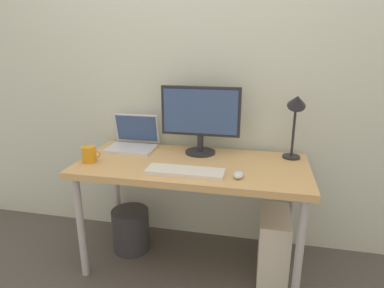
# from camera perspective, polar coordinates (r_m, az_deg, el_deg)

# --- Properties ---
(ground_plane) EXTENTS (6.00, 6.00, 0.00)m
(ground_plane) POSITION_cam_1_polar(r_m,az_deg,el_deg) (2.36, -0.00, -19.81)
(ground_plane) COLOR #4C4742
(back_wall) EXTENTS (4.40, 0.04, 2.60)m
(back_wall) POSITION_cam_1_polar(r_m,az_deg,el_deg) (2.27, 2.10, 14.07)
(back_wall) COLOR silver
(back_wall) RESTS_ON ground_plane
(desk) EXTENTS (1.41, 0.64, 0.72)m
(desk) POSITION_cam_1_polar(r_m,az_deg,el_deg) (2.04, -0.00, -4.99)
(desk) COLOR tan
(desk) RESTS_ON ground_plane
(monitor) EXTENTS (0.52, 0.20, 0.44)m
(monitor) POSITION_cam_1_polar(r_m,az_deg,el_deg) (2.12, 1.48, 4.88)
(monitor) COLOR #232328
(monitor) RESTS_ON desk
(laptop) EXTENTS (0.32, 0.26, 0.23)m
(laptop) POSITION_cam_1_polar(r_m,az_deg,el_deg) (2.32, -10.16, 0.69)
(laptop) COLOR silver
(laptop) RESTS_ON desk
(desk_lamp) EXTENTS (0.11, 0.16, 0.44)m
(desk_lamp) POSITION_cam_1_polar(r_m,az_deg,el_deg) (2.09, 17.64, 5.46)
(desk_lamp) COLOR #232328
(desk_lamp) RESTS_ON desk
(keyboard) EXTENTS (0.44, 0.14, 0.02)m
(keyboard) POSITION_cam_1_polar(r_m,az_deg,el_deg) (1.85, -1.28, -4.82)
(keyboard) COLOR silver
(keyboard) RESTS_ON desk
(mouse) EXTENTS (0.06, 0.09, 0.03)m
(mouse) POSITION_cam_1_polar(r_m,az_deg,el_deg) (1.81, 8.08, -5.31)
(mouse) COLOR silver
(mouse) RESTS_ON desk
(coffee_mug) EXTENTS (0.12, 0.08, 0.10)m
(coffee_mug) POSITION_cam_1_polar(r_m,az_deg,el_deg) (2.11, -17.45, -1.73)
(coffee_mug) COLOR orange
(coffee_mug) RESTS_ON desk
(computer_tower) EXTENTS (0.18, 0.36, 0.42)m
(computer_tower) POSITION_cam_1_polar(r_m,az_deg,el_deg) (2.21, 13.95, -16.63)
(computer_tower) COLOR silver
(computer_tower) RESTS_ON ground_plane
(wastebasket) EXTENTS (0.26, 0.26, 0.30)m
(wastebasket) POSITION_cam_1_polar(r_m,az_deg,el_deg) (2.45, -10.59, -14.41)
(wastebasket) COLOR #333338
(wastebasket) RESTS_ON ground_plane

